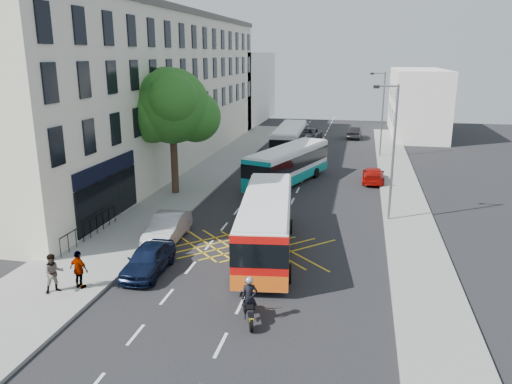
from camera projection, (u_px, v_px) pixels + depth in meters
The scene contains 21 objects.
ground at pixel (241, 304), 20.23m from camera, with size 120.00×120.00×0.00m, color black.
pavement_left at pixel (176, 193), 36.05m from camera, with size 5.00×70.00×0.15m, color gray.
pavement_right at pixel (405, 207), 32.85m from camera, with size 3.00×70.00×0.15m, color gray.
terrace_main at pixel (152, 89), 44.31m from camera, with size 8.30×45.00×13.50m.
terrace_far at pixel (236, 88), 73.54m from camera, with size 8.00×20.00×10.00m, color silver.
building_right at pixel (417, 102), 62.21m from camera, with size 6.00×18.00×8.00m, color silver.
street_tree at pixel (172, 107), 34.36m from camera, with size 6.30×5.70×8.80m.
lamp_near at pixel (392, 146), 29.07m from camera, with size 1.45×0.15×8.00m.
lamp_far at pixel (382, 110), 47.92m from camera, with size 1.45×0.15×8.00m.
railings at pixel (90, 228), 26.98m from camera, with size 0.08×5.60×1.14m, color black, non-canonical shape.
bus_near at pixel (266, 223), 25.18m from camera, with size 3.77×10.65×2.93m.
bus_mid at pixel (288, 165), 38.67m from camera, with size 5.42×10.44×2.87m.
bus_far at pixel (290, 141), 49.15m from camera, with size 2.84×10.60×2.96m.
motorbike at pixel (249, 300), 18.74m from camera, with size 0.83×2.02×1.85m.
parked_car_blue at pixel (148, 259), 22.98m from camera, with size 1.59×3.96×1.35m, color black.
parked_car_silver at pixel (168, 228), 27.02m from camera, with size 1.54×4.41×1.45m, color #9B9CA2.
red_hatchback at pixel (373, 175), 39.32m from camera, with size 1.68×4.14×1.20m, color #AF0D07.
distant_car_grey at pixel (309, 134), 58.42m from camera, with size 2.29×4.98×1.38m, color #43464B.
distant_car_dark at pixel (354, 133), 59.79m from camera, with size 1.48×4.24×1.40m, color black.
pedestrian_near at pixel (54, 273), 20.76m from camera, with size 0.82×0.64×1.69m, color gray.
pedestrian_far at pixel (79, 270), 21.12m from camera, with size 0.98×0.41×1.68m, color gray.
Camera 1 is at (4.39, -17.75, 9.82)m, focal length 35.00 mm.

